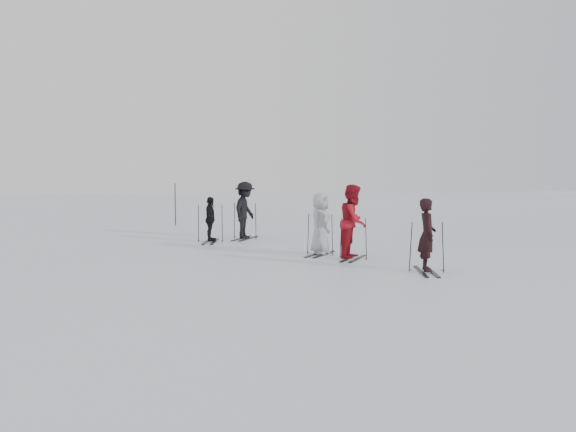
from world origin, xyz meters
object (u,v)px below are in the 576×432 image
at_px(skier_grey, 320,224).
at_px(skier_uphill_far, 245,211).
at_px(skier_near_dark, 427,236).
at_px(skier_uphill_left, 210,220).
at_px(piste_marker, 175,204).
at_px(skier_red, 353,222).

relative_size(skier_grey, skier_uphill_far, 0.86).
bearing_deg(skier_uphill_far, skier_grey, -131.98).
height_order(skier_grey, skier_uphill_far, skier_uphill_far).
xyz_separation_m(skier_near_dark, skier_grey, (-1.63, 3.37, 0.03)).
bearing_deg(skier_uphill_left, skier_uphill_far, -49.00).
bearing_deg(skier_near_dark, skier_uphill_far, 37.80).
xyz_separation_m(skier_uphill_far, piste_marker, (-2.35, 6.35, -0.05)).
xyz_separation_m(skier_near_dark, skier_uphill_left, (-4.45, 7.15, -0.09)).
bearing_deg(skier_uphill_far, skier_uphill_left, 148.22).
bearing_deg(skier_near_dark, skier_red, 38.72).
bearing_deg(skier_red, skier_uphill_far, 56.01).
bearing_deg(skier_grey, skier_uphill_far, 55.34).
xyz_separation_m(skier_uphill_left, skier_uphill_far, (1.28, 0.71, 0.25)).
distance_m(skier_uphill_left, piste_marker, 7.15).
xyz_separation_m(skier_near_dark, piste_marker, (-5.52, 14.21, 0.11)).
distance_m(skier_grey, skier_uphill_far, 4.75).
relative_size(skier_near_dark, piste_marker, 0.88).
distance_m(skier_red, skier_grey, 1.21).
bearing_deg(skier_uphill_left, skier_red, -132.29).
distance_m(skier_uphill_left, skier_uphill_far, 1.49).
relative_size(skier_near_dark, skier_uphill_left, 1.12).
relative_size(skier_uphill_far, piste_marker, 1.05).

